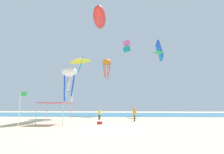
{
  "coord_description": "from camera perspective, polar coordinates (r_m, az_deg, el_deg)",
  "views": [
    {
      "loc": [
        1.81,
        -17.29,
        1.96
      ],
      "look_at": [
        0.42,
        6.89,
        5.9
      ],
      "focal_mm": 29.06,
      "sensor_mm": 36.0,
      "label": 1
    }
  ],
  "objects": [
    {
      "name": "kite_box_pink",
      "position": [
        43.8,
        4.66,
        9.65
      ],
      "size": [
        1.87,
        1.72,
        2.93
      ],
      "rotation": [
        0.0,
        0.0,
        1.96
      ],
      "color": "pink"
    },
    {
      "name": "kite_octopus_white",
      "position": [
        29.23,
        -13.32,
        1.05
      ],
      "size": [
        2.94,
        2.94,
        5.49
      ],
      "rotation": [
        0.0,
        0.0,
        5.04
      ],
      "color": "white"
    },
    {
      "name": "canopy_tent",
      "position": [
        21.34,
        -17.57,
        -8.08
      ],
      "size": [
        2.92,
        2.7,
        2.36
      ],
      "color": "#B2B2B7",
      "rests_on": "ground"
    },
    {
      "name": "kite_delta_yellow",
      "position": [
        34.02,
        -10.01,
        5.34
      ],
      "size": [
        4.96,
        4.92,
        3.3
      ],
      "rotation": [
        0.0,
        0.0,
        1.91
      ],
      "color": "yellow"
    },
    {
      "name": "kite_inflatable_red",
      "position": [
        32.95,
        -3.94,
        18.1
      ],
      "size": [
        2.85,
        7.46,
        2.74
      ],
      "rotation": [
        0.0,
        0.0,
        1.64
      ],
      "color": "red"
    },
    {
      "name": "ground",
      "position": [
        17.5,
        -2.77,
        -15.81
      ],
      "size": [
        110.0,
        110.0,
        0.1
      ],
      "primitive_type": "cube",
      "color": "beige"
    },
    {
      "name": "person_near_tent",
      "position": [
        27.7,
        -3.97,
        -11.32
      ],
      "size": [
        0.38,
        0.4,
        1.6
      ],
      "rotation": [
        0.0,
        0.0,
        1.11
      ],
      "color": "black",
      "rests_on": "ground"
    },
    {
      "name": "person_leftmost",
      "position": [
        24.78,
        7.07,
        -11.13
      ],
      "size": [
        0.45,
        0.5,
        1.89
      ],
      "rotation": [
        0.0,
        0.0,
        1.63
      ],
      "color": "brown",
      "rests_on": "ground"
    },
    {
      "name": "cooler_box",
      "position": [
        20.77,
        -3.9,
        -14.14
      ],
      "size": [
        0.57,
        0.37,
        0.35
      ],
      "color": "red",
      "rests_on": "ground"
    },
    {
      "name": "banner_flag",
      "position": [
        18.29,
        -26.86,
        -8.17
      ],
      "size": [
        0.61,
        0.06,
        3.25
      ],
      "color": "silver",
      "rests_on": "ground"
    },
    {
      "name": "ocean_strip",
      "position": [
        46.64,
        1.09,
        -11.63
      ],
      "size": [
        110.0,
        24.38,
        0.03
      ],
      "primitive_type": "cube",
      "color": "teal",
      "rests_on": "ground"
    },
    {
      "name": "kite_parafoil_blue",
      "position": [
        46.81,
        14.8,
        7.86
      ],
      "size": [
        3.25,
        6.16,
        4.05
      ],
      "rotation": [
        0.0,
        0.0,
        1.19
      ],
      "color": "blue"
    },
    {
      "name": "kite_diamond_green",
      "position": [
        39.11,
        14.51,
        7.23
      ],
      "size": [
        2.43,
        2.43,
        2.42
      ],
      "rotation": [
        0.0,
        0.0,
        5.32
      ],
      "color": "green"
    },
    {
      "name": "kite_octopus_orange",
      "position": [
        41.74,
        -1.68,
        4.38
      ],
      "size": [
        2.76,
        2.76,
        4.68
      ],
      "rotation": [
        0.0,
        0.0,
        5.33
      ],
      "color": "orange"
    }
  ]
}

